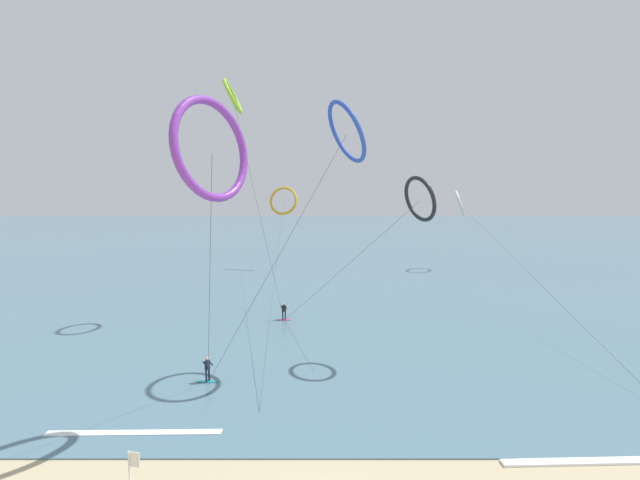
# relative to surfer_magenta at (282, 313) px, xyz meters

# --- Properties ---
(sea_water) EXTENTS (400.00, 200.00, 0.08)m
(sea_water) POSITION_rel_surfer_magenta_xyz_m (3.66, 77.31, -0.78)
(sea_water) COLOR slate
(sea_water) RESTS_ON ground
(surfer_magenta) EXTENTS (1.40, 0.72, 1.70)m
(surfer_magenta) POSITION_rel_surfer_magenta_xyz_m (0.00, 0.00, 0.00)
(surfer_magenta) COLOR #CC288E
(surfer_magenta) RESTS_ON ground
(surfer_teal) EXTENTS (1.40, 0.70, 1.70)m
(surfer_teal) POSITION_rel_surfer_magenta_xyz_m (-3.91, -14.19, 0.00)
(surfer_teal) COLOR teal
(surfer_teal) RESTS_ON ground
(kite_amber) EXTENTS (4.92, 49.34, 13.27)m
(kite_amber) POSITION_rel_surfer_magenta_xyz_m (-2.35, 29.22, 10.13)
(kite_amber) COLOR orange
(kite_amber) RESTS_ON ground
(kite_lime) EXTENTS (5.68, 3.54, 23.17)m
(kite_lime) POSITION_rel_surfer_magenta_xyz_m (-4.73, 0.89, 20.65)
(kite_lime) COLOR #8CC62D
(kite_lime) RESTS_ON ground
(kite_violet) EXTENTS (3.89, 8.52, 17.34)m
(kite_violet) POSITION_rel_surfer_magenta_xyz_m (-1.83, -20.13, 13.88)
(kite_violet) COLOR purple
(kite_violet) RESTS_ON ground
(kite_ivory) EXTENTS (3.89, 50.37, 12.65)m
(kite_ivory) POSITION_rel_surfer_magenta_xyz_m (25.73, 28.67, 9.68)
(kite_ivory) COLOR silver
(kite_ivory) RESTS_ON ground
(kite_charcoal) EXTENTS (11.94, 12.22, 13.74)m
(kite_charcoal) POSITION_rel_surfer_magenta_xyz_m (10.64, -10.38, 11.21)
(kite_charcoal) COLOR black
(kite_charcoal) RESTS_ON ground
(kite_cobalt) EXTENTS (10.97, 4.96, 18.64)m
(kite_cobalt) POSITION_rel_surfer_magenta_xyz_m (5.28, -11.96, 15.72)
(kite_cobalt) COLOR #2647B7
(kite_cobalt) RESTS_ON ground
(beach_flag) EXTENTS (0.47, 0.11, 2.78)m
(beach_flag) POSITION_rel_surfer_magenta_xyz_m (-3.74, -26.47, 1.03)
(beach_flag) COLOR silver
(beach_flag) RESTS_ON ground
(wave_crest_near) EXTENTS (9.01, 0.79, 0.12)m
(wave_crest_near) POSITION_rel_surfer_magenta_xyz_m (16.48, -22.90, -0.76)
(wave_crest_near) COLOR white
(wave_crest_near) RESTS_ON ground
(wave_crest_mid) EXTENTS (9.15, 0.68, 0.12)m
(wave_crest_mid) POSITION_rel_surfer_magenta_xyz_m (-6.21, -20.46, -0.76)
(wave_crest_mid) COLOR white
(wave_crest_mid) RESTS_ON ground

